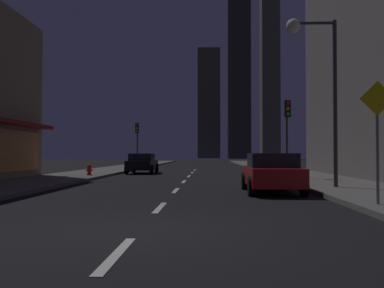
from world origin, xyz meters
name	(u,v)px	position (x,y,z in m)	size (l,w,h in m)	color
ground_plane	(196,169)	(0.00, 32.00, -0.05)	(78.00, 136.00, 0.10)	black
sidewalk_right	(270,168)	(7.00, 32.00, 0.07)	(4.00, 76.00, 0.15)	#605E59
sidewalk_left	(122,168)	(-7.00, 32.00, 0.07)	(4.00, 76.00, 0.15)	#605E59
lane_marking_center	(184,182)	(0.00, 13.60, 0.01)	(0.16, 33.40, 0.01)	silver
skyscraper_distant_tall	(209,104)	(1.12, 129.48, 17.66)	(7.17, 7.88, 35.32)	#4C4839
skyscraper_distant_mid	(239,45)	(9.81, 114.41, 32.98)	(6.49, 6.15, 65.95)	#353328
skyscraper_distant_short	(269,54)	(21.78, 136.35, 35.34)	(6.01, 8.38, 70.68)	#605B48
car_parked_near	(272,173)	(3.60, 7.73, 0.74)	(1.98, 4.24, 1.45)	#B21919
car_parked_far	(142,163)	(-3.60, 22.67, 0.74)	(1.98, 4.24, 1.45)	black
fire_hydrant_far_left	(89,170)	(-5.90, 17.10, 0.45)	(0.42, 0.30, 0.65)	red
traffic_light_near_right	(287,121)	(5.50, 14.95, 3.19)	(0.32, 0.48, 4.20)	#2D2D2D
traffic_light_far_left	(137,135)	(-5.50, 31.49, 3.19)	(0.32, 0.48, 4.20)	#2D2D2D
street_lamp_right	(314,61)	(5.38, 8.64, 5.07)	(1.96, 0.56, 6.58)	#38383D
pedestrian_crossing_sign	(377,131)	(5.60, 3.00, 2.02)	(0.91, 0.08, 3.15)	slate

